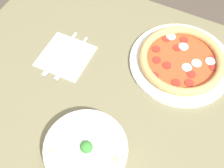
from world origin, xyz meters
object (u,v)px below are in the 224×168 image
at_px(pizza, 181,60).
at_px(knife, 62,52).
at_px(fork, 72,57).
at_px(bowl, 86,150).

relative_size(pizza, knife, 1.64).
distance_m(pizza, fork, 0.34).
distance_m(bowl, fork, 0.32).
bearing_deg(bowl, pizza, -107.31).
bearing_deg(knife, bowl, 43.44).
distance_m(fork, knife, 0.04).
bearing_deg(bowl, knife, -47.98).
relative_size(pizza, fork, 1.70).
relative_size(bowl, knife, 1.11).
bearing_deg(pizza, knife, 19.52).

